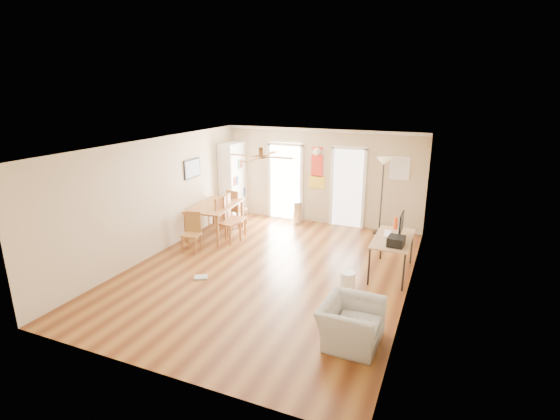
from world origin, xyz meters
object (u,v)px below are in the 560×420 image
at_px(torchiere_lamp, 381,196).
at_px(computer_desk, 392,256).
at_px(printer, 396,241).
at_px(armchair, 351,323).
at_px(wastebasket_a, 348,280).
at_px(dining_chair_near, 191,233).
at_px(trash_can, 298,212).
at_px(dining_chair_right_b, 228,220).
at_px(dining_chair_right_a, 235,217).
at_px(dining_chair_far, 237,207).
at_px(dining_table, 215,220).
at_px(bookshelf, 233,180).

distance_m(torchiere_lamp, computer_desk, 2.50).
height_order(printer, armchair, printer).
relative_size(printer, wastebasket_a, 1.07).
distance_m(dining_chair_near, trash_can, 3.30).
bearing_deg(dining_chair_right_b, printer, -90.21).
bearing_deg(dining_chair_right_a, wastebasket_a, -127.31).
xyz_separation_m(dining_chair_right_b, dining_chair_far, (-0.45, 1.26, -0.05)).
relative_size(dining_table, torchiere_lamp, 0.81).
relative_size(dining_chair_right_a, wastebasket_a, 3.33).
relative_size(bookshelf, printer, 6.21).
distance_m(bookshelf, dining_chair_near, 2.92).
xyz_separation_m(dining_table, armchair, (4.30, -3.25, -0.09)).
height_order(computer_desk, armchair, computer_desk).
relative_size(torchiere_lamp, wastebasket_a, 6.12).
bearing_deg(torchiere_lamp, dining_chair_near, -142.26).
bearing_deg(bookshelf, dining_chair_far, -57.97).
relative_size(dining_chair_right_a, trash_can, 1.74).
xyz_separation_m(torchiere_lamp, printer, (0.75, -2.75, -0.13)).
bearing_deg(printer, dining_chair_right_b, 173.32).
bearing_deg(dining_chair_right_a, trash_can, -42.84).
bearing_deg(bookshelf, printer, -31.44).
xyz_separation_m(dining_table, wastebasket_a, (3.84, -1.58, -0.24)).
xyz_separation_m(printer, wastebasket_a, (-0.76, -0.57, -0.70)).
height_order(dining_table, computer_desk, dining_table).
bearing_deg(dining_chair_right_a, torchiere_lamp, -73.81).
xyz_separation_m(dining_chair_near, computer_desk, (4.41, 0.58, -0.07)).
distance_m(dining_chair_right_b, dining_chair_far, 1.34).
distance_m(trash_can, wastebasket_a, 4.01).
distance_m(bookshelf, dining_table, 1.81).
xyz_separation_m(bookshelf, computer_desk, (4.85, -2.23, -0.69)).
bearing_deg(dining_chair_far, dining_chair_near, 102.05).
bearing_deg(trash_can, printer, -42.62).
bearing_deg(computer_desk, bookshelf, 155.30).
relative_size(bookshelf, dining_table, 1.34).
relative_size(dining_chair_right_a, dining_chair_right_b, 1.00).
relative_size(torchiere_lamp, printer, 5.75).
bearing_deg(computer_desk, dining_table, 172.44).
xyz_separation_m(dining_table, computer_desk, (4.49, -0.60, -0.02)).
height_order(dining_table, wastebasket_a, dining_table).
height_order(bookshelf, dining_chair_right_b, bookshelf).
xyz_separation_m(dining_chair_near, trash_can, (1.53, 2.93, -0.14)).
height_order(torchiere_lamp, printer, torchiere_lamp).
bearing_deg(dining_chair_far, bookshelf, -41.80).
xyz_separation_m(trash_can, wastebasket_a, (2.24, -3.33, -0.15)).
bearing_deg(computer_desk, trash_can, 140.90).
height_order(dining_chair_right_a, dining_chair_far, dining_chair_right_a).
bearing_deg(trash_can, dining_chair_near, -117.61).
relative_size(bookshelf, trash_can, 3.45).
bearing_deg(dining_chair_far, armchair, 147.56).
height_order(wastebasket_a, armchair, armchair).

